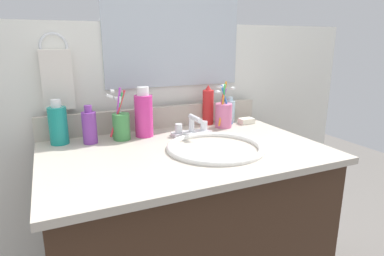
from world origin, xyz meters
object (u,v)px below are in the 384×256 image
bottle_mouthwash_teal (58,125)px  bottle_spray_red (208,106)px  bottle_gel_clear (230,111)px  cup_green (121,125)px  hand_towel (57,80)px  cup_pink (223,114)px  bottle_soap_pink (144,114)px  faucet (192,128)px  soap_bar (246,121)px  bottle_cream_purple (89,127)px

bottle_mouthwash_teal → bottle_spray_red: size_ratio=0.93×
bottle_spray_red → bottle_gel_clear: 0.12m
bottle_spray_red → cup_green: cup_green is taller
hand_towel → cup_pink: (0.64, -0.12, -0.16)m
hand_towel → bottle_spray_red: size_ratio=1.26×
bottle_gel_clear → cup_green: 0.52m
hand_towel → bottle_mouthwash_teal: 0.17m
bottle_gel_clear → bottle_spray_red: bearing=-179.3°
cup_pink → hand_towel: bearing=169.0°
cup_pink → bottle_soap_pink: bearing=178.7°
bottle_mouthwash_teal → bottle_spray_red: (0.62, 0.04, 0.01)m
faucet → bottle_soap_pink: size_ratio=0.83×
bottle_soap_pink → bottle_spray_red: (0.31, 0.07, -0.01)m
bottle_soap_pink → cup_pink: cup_pink is taller
hand_towel → soap_bar: hand_towel is taller
bottle_gel_clear → cup_green: size_ratio=0.58×
faucet → hand_towel: bearing=159.4°
bottle_soap_pink → cup_green: size_ratio=0.98×
bottle_soap_pink → bottle_spray_red: 0.32m
bottle_spray_red → bottle_gel_clear: bearing=0.7°
faucet → bottle_mouthwash_teal: size_ratio=0.99×
hand_towel → soap_bar: bearing=-8.3°
bottle_soap_pink → bottle_gel_clear: 0.43m
cup_green → cup_pink: 0.44m
cup_green → cup_pink: same height
bottle_soap_pink → soap_bar: bottle_soap_pink is taller
bottle_gel_clear → cup_pink: 0.11m
cup_pink → soap_bar: bearing=5.6°
bottle_cream_purple → bottle_spray_red: bottle_spray_red is taller
bottle_mouthwash_teal → bottle_gel_clear: size_ratio=1.41×
hand_towel → bottle_gel_clear: (0.71, -0.05, -0.17)m
hand_towel → faucet: size_ratio=1.38×
cup_green → bottle_gel_clear: bearing=8.7°
bottle_spray_red → cup_green: (-0.40, -0.08, -0.02)m
faucet → bottle_spray_red: size_ratio=0.92×
bottle_cream_purple → bottle_gel_clear: 0.63m
bottle_mouthwash_teal → cup_green: 0.22m
cup_green → soap_bar: cup_green is taller
bottle_cream_purple → cup_pink: cup_pink is taller
cup_green → faucet: bearing=-10.7°
faucet → bottle_soap_pink: (-0.18, 0.06, 0.06)m
bottle_spray_red → cup_green: 0.41m
bottle_cream_purple → bottle_spray_red: bearing=8.6°
cup_green → soap_bar: bearing=1.3°
bottle_gel_clear → bottle_cream_purple: bearing=-172.8°
faucet → cup_green: cup_green is taller
hand_towel → bottle_spray_red: hand_towel is taller
bottle_mouthwash_teal → bottle_gel_clear: bottle_mouthwash_teal is taller
bottle_soap_pink → bottle_mouthwash_teal: bottle_soap_pink is taller
cup_green → cup_pink: (0.44, 0.00, 0.00)m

